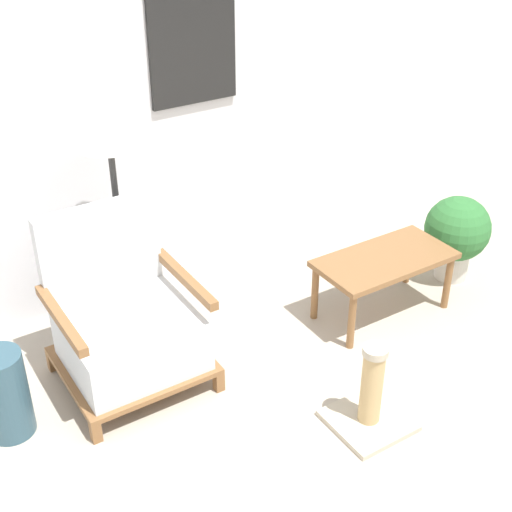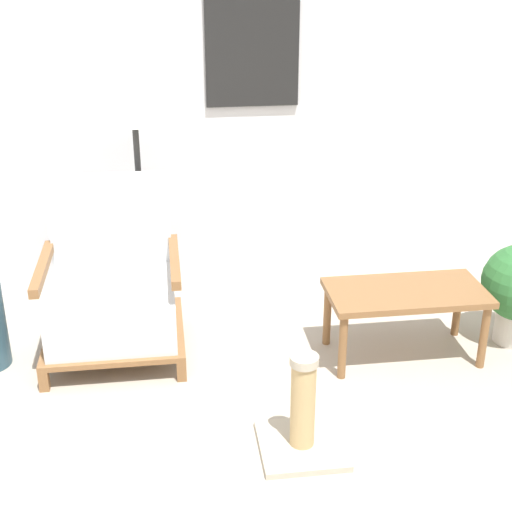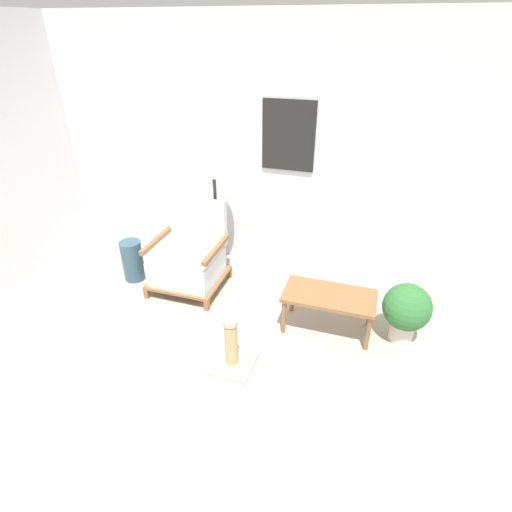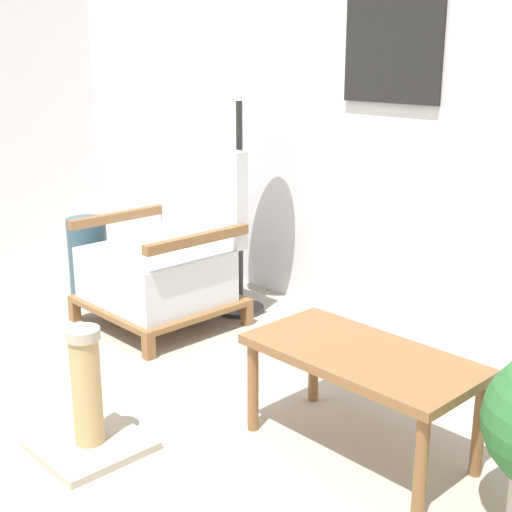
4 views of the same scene
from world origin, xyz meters
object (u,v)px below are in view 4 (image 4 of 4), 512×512
Objects in this scene: armchair at (164,262)px; scratching_post at (88,411)px; floor_lamp at (239,91)px; vase at (88,257)px; coffee_table at (361,365)px.

scratching_post is at bearing -49.08° from armchair.
floor_lamp is 2.98× the size of scratching_post.
armchair is at bearing 5.80° from vase.
scratching_post reaches higher than vase.
coffee_table is 1.79× the size of vase.
armchair is 1.11× the size of coffee_table.
coffee_table is at bearing -10.12° from armchair.
vase is 0.98× the size of scratching_post.
floor_lamp is 1.90m from scratching_post.
scratching_post is (1.55, -0.93, -0.08)m from vase.
vase is (-0.68, -0.07, -0.10)m from armchair.
vase is at bearing -174.20° from armchair.
vase reaches higher than coffee_table.
coffee_table is 1.02m from scratching_post.
armchair is 0.65× the size of floor_lamp.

